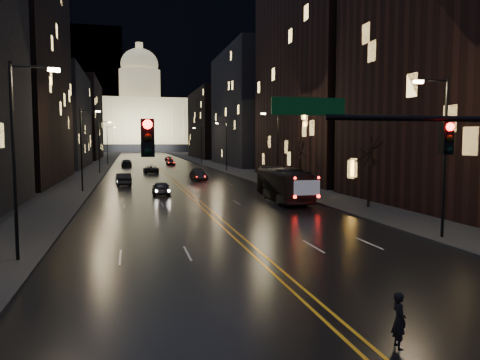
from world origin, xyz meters
TOP-DOWN VIEW (x-y plane):
  - ground at (0.00, 0.00)m, footprint 900.00×900.00m
  - road at (0.00, 130.00)m, footprint 20.00×320.00m
  - sidewalk_left at (-14.00, 130.00)m, footprint 8.00×320.00m
  - sidewalk_right at (14.00, 130.00)m, footprint 8.00×320.00m
  - center_line at (0.00, 130.00)m, footprint 0.62×320.00m
  - building_left_mid at (-21.00, 54.00)m, footprint 12.00×30.00m
  - building_left_far at (-21.00, 92.00)m, footprint 12.00×34.00m
  - building_left_dist at (-21.00, 140.00)m, footprint 12.00×40.00m
  - building_right_near at (21.00, 20.00)m, footprint 12.00×26.00m
  - building_right_tall at (21.00, 50.00)m, footprint 12.00×30.00m
  - building_right_mid at (21.00, 92.00)m, footprint 12.00×34.00m
  - building_right_dist at (21.00, 140.00)m, footprint 12.00×40.00m
  - mountain_ridge at (40.00, 380.00)m, footprint 520.00×60.00m
  - capitol at (0.00, 250.00)m, footprint 90.00×50.00m
  - streetlamp_right_near at (10.81, 10.00)m, footprint 2.13×0.25m
  - streetlamp_left_near at (-10.81, 10.00)m, footprint 2.13×0.25m
  - streetlamp_right_mid at (10.81, 40.00)m, footprint 2.13×0.25m
  - streetlamp_left_mid at (-10.81, 40.00)m, footprint 2.13×0.25m
  - streetlamp_right_far at (10.81, 70.00)m, footprint 2.13×0.25m
  - streetlamp_left_far at (-10.81, 70.00)m, footprint 2.13×0.25m
  - streetlamp_right_dist at (10.81, 100.00)m, footprint 2.13×0.25m
  - streetlamp_left_dist at (-10.81, 100.00)m, footprint 2.13×0.25m
  - tree_right_mid at (13.00, 22.00)m, footprint 2.40×2.40m
  - tree_right_far at (13.00, 38.00)m, footprint 2.40×2.40m
  - bus at (7.78, 28.39)m, footprint 3.20×11.18m
  - oncoming_car_a at (-2.92, 35.23)m, footprint 1.80×4.38m
  - oncoming_car_b at (-6.81, 46.86)m, footprint 2.08×4.96m
  - oncoming_car_c at (-2.50, 69.19)m, footprint 2.61×5.14m
  - oncoming_car_d at (-6.68, 91.26)m, footprint 2.30×5.54m
  - receding_car_a at (3.32, 51.99)m, footprint 2.07×4.53m
  - receding_car_b at (4.22, 58.75)m, footprint 2.00×4.47m
  - receding_car_c at (3.09, 95.26)m, footprint 2.00×4.48m
  - receding_car_d at (4.68, 119.93)m, footprint 2.49×4.92m
  - pedestrian_a at (0.92, -1.79)m, footprint 0.43×0.60m

SIDE VIEW (x-z plane):
  - ground at x=0.00m, z-range 0.00..0.00m
  - road at x=0.00m, z-range 0.00..0.02m
  - center_line at x=0.00m, z-range 0.02..0.03m
  - sidewalk_left at x=-14.00m, z-range 0.00..0.16m
  - sidewalk_right at x=14.00m, z-range 0.00..0.16m
  - receding_car_c at x=3.09m, z-range 0.00..1.28m
  - receding_car_d at x=4.68m, z-range 0.00..1.33m
  - oncoming_car_c at x=-2.50m, z-range 0.00..1.39m
  - receding_car_a at x=3.32m, z-range 0.00..1.44m
  - oncoming_car_a at x=-2.92m, z-range 0.00..1.49m
  - receding_car_b at x=4.22m, z-range 0.00..1.49m
  - pedestrian_a at x=0.92m, z-range 0.00..1.53m
  - oncoming_car_b at x=-6.81m, z-range 0.00..1.59m
  - oncoming_car_d at x=-6.68m, z-range 0.00..1.60m
  - bus at x=7.78m, z-range 0.00..3.08m
  - tree_right_mid at x=13.00m, z-range 1.20..7.85m
  - tree_right_far at x=13.00m, z-range 1.20..7.85m
  - streetlamp_right_near at x=10.81m, z-range 0.58..9.58m
  - streetlamp_left_near at x=-10.81m, z-range 0.58..9.58m
  - streetlamp_right_mid at x=10.81m, z-range 0.58..9.58m
  - streetlamp_left_mid at x=-10.81m, z-range 0.58..9.58m
  - streetlamp_right_far at x=10.81m, z-range 0.58..9.58m
  - streetlamp_left_far at x=-10.81m, z-range 0.58..9.58m
  - streetlamp_right_dist at x=10.81m, z-range 0.58..9.58m
  - streetlamp_left_dist at x=-10.81m, z-range 0.58..9.58m
  - building_left_far at x=-21.00m, z-range 0.00..20.00m
  - building_right_dist at x=21.00m, z-range 0.00..22.00m
  - building_left_dist at x=-21.00m, z-range 0.00..24.00m
  - building_right_near at x=21.00m, z-range 0.00..24.00m
  - building_right_mid at x=21.00m, z-range 0.00..26.00m
  - building_left_mid at x=-21.00m, z-range 0.00..28.00m
  - capitol at x=0.00m, z-range -12.10..46.40m
  - building_right_tall at x=21.00m, z-range 0.00..38.00m
  - mountain_ridge at x=40.00m, z-range 0.00..130.00m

